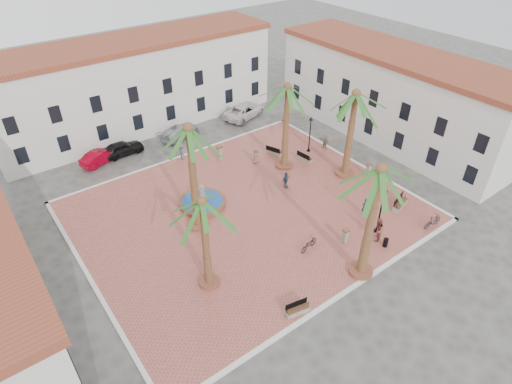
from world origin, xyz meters
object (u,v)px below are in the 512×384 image
Objects in this scene: bench_s at (297,310)px; pedestrian_fountain_b at (286,180)px; pedestrian_east at (325,142)px; lamppost_e at (310,128)px; pedestrian_north at (182,152)px; cyclist_a at (365,207)px; pedestrian_fountain_a at (256,155)px; litter_bin at (386,242)px; bicycle_b at (433,221)px; car_white at (244,111)px; palm_ne at (287,96)px; car_red at (101,156)px; lamppost_s at (383,202)px; car_black at (122,148)px; bench_ne at (274,152)px; car_silver at (180,131)px; cyclist_b at (378,230)px; bollard_n at (219,153)px; palm_sw at (203,212)px; bench_se at (400,204)px; bench_e at (304,158)px; palm_s at (379,182)px; fountain at (202,202)px; palm_nw at (189,140)px; palm_e at (355,104)px; bicycle_a at (309,244)px.

bench_s is 1.08× the size of pedestrian_fountain_b.
pedestrian_fountain_b reaches higher than pedestrian_east.
lamppost_e reaches higher than pedestrian_north.
pedestrian_fountain_a is (-2.27, 11.73, 0.01)m from cyclist_a.
bicycle_b reaches higher than litter_bin.
bicycle_b is 25.12m from car_white.
palm_ne reaches higher than car_red.
car_black is at bearing 115.53° from lamppost_s.
car_black is (-12.03, 9.21, 0.32)m from bench_ne.
car_black is (-11.42, 11.56, -6.56)m from palm_ne.
car_silver is at bearing 90.36° from pedestrian_fountain_b.
cyclist_b is (-1.11, -12.21, -6.15)m from palm_ne.
car_black is at bearing 136.62° from bollard_n.
car_white is (13.79, 25.10, 0.38)m from bench_s.
bollard_n is at bearing 94.33° from pedestrian_fountain_b.
palm_sw is 18.81m from bicycle_b.
palm_sw is 18.28m from bench_se.
pedestrian_fountain_b is (8.25, 11.01, 0.54)m from bench_s.
bench_se reaches higher than litter_bin.
bicycle_b is at bearing -107.01° from bench_se.
bench_e is 1.02× the size of pedestrian_north.
lamppost_e is at bearing 59.99° from palm_s.
fountain is at bearing -176.77° from car_red.
pedestrian_fountain_a is at bearing 73.01° from bench_s.
palm_ne reaches higher than pedestrian_east.
palm_sw is at bearing 138.95° from car_silver.
bench_ne is 16.90m from car_red.
palm_ne is at bearing 19.20° from bicycle_b.
pedestrian_fountain_a is (11.74, 10.48, -5.26)m from palm_sw.
palm_s is 22.02m from pedestrian_north.
cyclist_b is 1.16× the size of pedestrian_north.
palm_nw is 16.85m from car_silver.
pedestrian_fountain_b is at bearing 77.64° from palm_s.
bench_s is at bearing -94.38° from fountain.
palm_e reaches higher than bollard_n.
bench_ne is (-3.04, 13.05, -0.04)m from bench_se.
palm_e reaches higher than car_black.
bench_e is at bearing 58.12° from bench_s.
cyclist_b is (-4.76, -1.51, 0.69)m from bench_se.
bench_se is 1.18× the size of bicycle_a.
bench_ne is at bearing 145.25° from car_white.
car_silver is at bearing -92.86° from car_black.
palm_sw is (-2.46, -5.68, -1.57)m from palm_nw.
palm_s is at bearing -108.31° from palm_ne.
bollard_n is at bearing 45.94° from fountain.
palm_sw is 18.66m from bench_ne.
lamppost_s is at bearing 65.57° from bicycle_b.
car_red is (-9.43, 6.59, -0.22)m from bollard_n.
pedestrian_fountain_a is at bearing -107.84° from pedestrian_east.
cyclist_b reaches higher than pedestrian_north.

